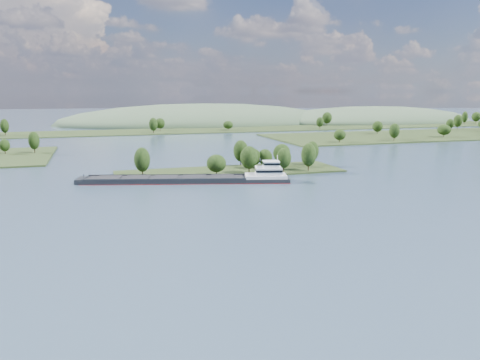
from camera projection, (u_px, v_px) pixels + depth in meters
name	position (u px, v px, depth m)	size (l,w,h in m)	color
ground	(281.00, 202.00, 151.97)	(1800.00, 1800.00, 0.00)	#314756
tree_island	(244.00, 163.00, 208.33)	(100.00, 30.58, 13.61)	#212F15
right_bank	(458.00, 133.00, 387.69)	(320.00, 90.00, 14.97)	#212F15
back_shoreline	(172.00, 131.00, 417.07)	(900.00, 60.00, 15.11)	#212F15
hill_east	(372.00, 121.00, 556.14)	(260.00, 140.00, 36.00)	#394F36
hill_west	(203.00, 123.00, 525.94)	(320.00, 160.00, 44.00)	#394F36
cargo_barge	(199.00, 178.00, 184.83)	(82.97, 30.85, 11.26)	black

